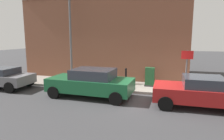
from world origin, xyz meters
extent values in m
plane|color=#38383A|center=(0.00, 0.00, 0.00)|extent=(80.00, 80.00, 0.00)
cube|color=gray|center=(1.98, 6.00, 0.07)|extent=(2.44, 30.00, 0.15)
cube|color=brown|center=(6.33, 4.07, 4.70)|extent=(6.26, 12.14, 9.40)
cube|color=maroon|center=(-0.53, -2.09, 0.63)|extent=(1.89, 3.98, 0.63)
cube|color=#2D333D|center=(-0.53, -2.23, 1.16)|extent=(1.64, 1.70, 0.47)
cylinder|color=black|center=(-1.41, -0.67, 0.32)|extent=(0.23, 0.64, 0.64)
cylinder|color=black|center=(0.32, -0.65, 0.32)|extent=(0.23, 0.64, 0.64)
cube|color=#195933|center=(-0.41, 3.18, 0.66)|extent=(1.97, 4.48, 0.68)
cube|color=#2D333D|center=(-0.42, 3.00, 1.23)|extent=(1.68, 2.16, 0.52)
cylinder|color=black|center=(-1.24, 4.87, 0.32)|extent=(0.24, 0.65, 0.64)
cylinder|color=black|center=(0.51, 4.82, 0.32)|extent=(0.24, 0.65, 0.64)
cylinder|color=black|center=(-1.33, 1.54, 0.32)|extent=(0.24, 0.65, 0.64)
cylinder|color=black|center=(0.42, 1.49, 0.32)|extent=(0.24, 0.65, 0.64)
cube|color=slate|center=(-0.29, 9.24, 0.60)|extent=(1.84, 3.98, 0.57)
cube|color=#2D333D|center=(-0.29, 9.17, 1.07)|extent=(1.58, 1.84, 0.42)
cylinder|color=black|center=(-1.08, 7.80, 0.32)|extent=(0.24, 0.65, 0.64)
cylinder|color=black|center=(0.57, 7.84, 0.32)|extent=(0.24, 0.65, 0.64)
cube|color=#1E4C28|center=(2.22, 0.35, 0.72)|extent=(0.40, 0.55, 1.15)
cube|color=#333333|center=(2.22, 0.35, 0.19)|extent=(0.46, 0.61, 0.08)
cylinder|color=black|center=(2.32, 1.87, 0.62)|extent=(0.12, 0.12, 0.95)
sphere|color=black|center=(2.32, 1.87, 1.12)|extent=(0.14, 0.14, 0.14)
cylinder|color=black|center=(1.01, 3.40, 0.62)|extent=(0.12, 0.12, 0.95)
sphere|color=black|center=(1.01, 3.40, 1.12)|extent=(0.14, 0.14, 0.14)
cylinder|color=#59595B|center=(1.22, -1.64, 1.30)|extent=(0.08, 0.08, 2.30)
cube|color=white|center=(1.20, -1.64, 2.20)|extent=(0.03, 0.56, 0.40)
cube|color=red|center=(1.18, -1.64, 2.20)|extent=(0.01, 0.60, 0.44)
cylinder|color=#59595B|center=(2.40, 5.75, 2.90)|extent=(0.14, 0.14, 5.50)
camera|label=1|loc=(-9.73, -0.74, 3.09)|focal=31.43mm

